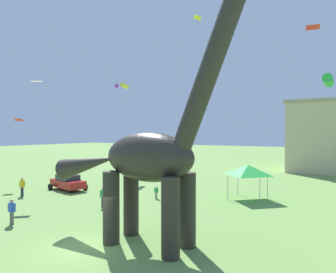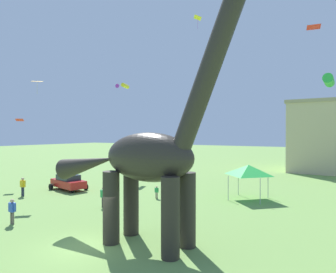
{
  "view_description": "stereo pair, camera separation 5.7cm",
  "coord_description": "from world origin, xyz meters",
  "px_view_note": "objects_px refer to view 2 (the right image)",
  "views": [
    {
      "loc": [
        11.4,
        -10.61,
        5.76
      ],
      "look_at": [
        2.77,
        3.66,
        5.57
      ],
      "focal_mm": 32.01,
      "sensor_mm": 36.0,
      "label": 1
    },
    {
      "loc": [
        11.45,
        -10.58,
        5.76
      ],
      "look_at": [
        2.77,
        3.66,
        5.57
      ],
      "focal_mm": 32.01,
      "sensor_mm": 36.0,
      "label": 2
    }
  ],
  "objects_px": {
    "dinosaur_sculpture": "(148,157)",
    "person_watching_child": "(103,195)",
    "kite_near_high": "(333,80)",
    "kite_high_right": "(37,81)",
    "kite_drifting": "(124,86)",
    "person_strolling_adult": "(23,185)",
    "kite_high_left": "(20,120)",
    "festival_canopy_tent": "(249,170)",
    "kite_far_right": "(314,27)",
    "person_far_spectator": "(157,191)",
    "kite_near_low": "(198,18)",
    "parked_sedan_left": "(68,182)",
    "person_near_flyer": "(12,209)"
  },
  "relations": [
    {
      "from": "festival_canopy_tent",
      "to": "kite_far_right",
      "type": "xyz_separation_m",
      "value": [
        4.07,
        10.31,
        14.75
      ]
    },
    {
      "from": "kite_drifting",
      "to": "person_near_flyer",
      "type": "bearing_deg",
      "value": -68.19
    },
    {
      "from": "person_far_spectator",
      "to": "festival_canopy_tent",
      "type": "bearing_deg",
      "value": -15.13
    },
    {
      "from": "person_watching_child",
      "to": "festival_canopy_tent",
      "type": "xyz_separation_m",
      "value": [
        8.72,
        8.74,
        1.58
      ]
    },
    {
      "from": "kite_drifting",
      "to": "person_strolling_adult",
      "type": "bearing_deg",
      "value": -85.88
    },
    {
      "from": "kite_near_high",
      "to": "kite_high_right",
      "type": "height_order",
      "value": "kite_high_right"
    },
    {
      "from": "person_near_flyer",
      "to": "kite_far_right",
      "type": "height_order",
      "value": "kite_far_right"
    },
    {
      "from": "kite_drifting",
      "to": "kite_high_left",
      "type": "xyz_separation_m",
      "value": [
        -5.19,
        -11.88,
        -4.99
      ]
    },
    {
      "from": "person_strolling_adult",
      "to": "kite_drifting",
      "type": "distance_m",
      "value": 19.24
    },
    {
      "from": "parked_sedan_left",
      "to": "kite_near_high",
      "type": "relative_size",
      "value": 1.8
    },
    {
      "from": "person_near_flyer",
      "to": "festival_canopy_tent",
      "type": "height_order",
      "value": "festival_canopy_tent"
    },
    {
      "from": "kite_high_left",
      "to": "kite_high_right",
      "type": "xyz_separation_m",
      "value": [
        5.78,
        -1.83,
        3.54
      ]
    },
    {
      "from": "dinosaur_sculpture",
      "to": "kite_high_left",
      "type": "bearing_deg",
      "value": -170.3
    },
    {
      "from": "person_watching_child",
      "to": "kite_high_left",
      "type": "xyz_separation_m",
      "value": [
        -15.55,
        2.98,
        6.27
      ]
    },
    {
      "from": "parked_sedan_left",
      "to": "kite_far_right",
      "type": "height_order",
      "value": "kite_far_right"
    },
    {
      "from": "person_strolling_adult",
      "to": "kite_high_right",
      "type": "bearing_deg",
      "value": 16.49
    },
    {
      "from": "person_strolling_adult",
      "to": "person_near_flyer",
      "type": "relative_size",
      "value": 1.07
    },
    {
      "from": "dinosaur_sculpture",
      "to": "parked_sedan_left",
      "type": "height_order",
      "value": "dinosaur_sculpture"
    },
    {
      "from": "parked_sedan_left",
      "to": "kite_near_low",
      "type": "relative_size",
      "value": 5.45
    },
    {
      "from": "kite_high_left",
      "to": "kite_far_right",
      "type": "relative_size",
      "value": 0.65
    },
    {
      "from": "festival_canopy_tent",
      "to": "kite_near_low",
      "type": "height_order",
      "value": "kite_near_low"
    },
    {
      "from": "festival_canopy_tent",
      "to": "kite_drifting",
      "type": "height_order",
      "value": "kite_drifting"
    },
    {
      "from": "dinosaur_sculpture",
      "to": "kite_drifting",
      "type": "xyz_separation_m",
      "value": [
        -17.71,
        19.36,
        7.7
      ]
    },
    {
      "from": "festival_canopy_tent",
      "to": "person_far_spectator",
      "type": "bearing_deg",
      "value": -150.57
    },
    {
      "from": "person_near_flyer",
      "to": "person_far_spectator",
      "type": "bearing_deg",
      "value": -84.23
    },
    {
      "from": "person_near_flyer",
      "to": "kite_far_right",
      "type": "relative_size",
      "value": 1.04
    },
    {
      "from": "dinosaur_sculpture",
      "to": "kite_high_left",
      "type": "relative_size",
      "value": 12.58
    },
    {
      "from": "person_far_spectator",
      "to": "person_near_flyer",
      "type": "relative_size",
      "value": 0.69
    },
    {
      "from": "kite_drifting",
      "to": "kite_near_high",
      "type": "height_order",
      "value": "kite_drifting"
    },
    {
      "from": "person_far_spectator",
      "to": "kite_high_right",
      "type": "height_order",
      "value": "kite_high_right"
    },
    {
      "from": "person_watching_child",
      "to": "person_near_flyer",
      "type": "xyz_separation_m",
      "value": [
        -1.96,
        -6.13,
        0.0
      ]
    },
    {
      "from": "parked_sedan_left",
      "to": "kite_high_left",
      "type": "distance_m",
      "value": 9.86
    },
    {
      "from": "person_watching_child",
      "to": "parked_sedan_left",
      "type": "bearing_deg",
      "value": -113.35
    },
    {
      "from": "person_far_spectator",
      "to": "kite_high_left",
      "type": "height_order",
      "value": "kite_high_left"
    },
    {
      "from": "person_watching_child",
      "to": "festival_canopy_tent",
      "type": "height_order",
      "value": "festival_canopy_tent"
    },
    {
      "from": "kite_drifting",
      "to": "kite_far_right",
      "type": "xyz_separation_m",
      "value": [
        23.15,
        4.18,
        5.06
      ]
    },
    {
      "from": "person_near_flyer",
      "to": "kite_far_right",
      "type": "bearing_deg",
      "value": -95.9
    },
    {
      "from": "dinosaur_sculpture",
      "to": "person_strolling_adult",
      "type": "bearing_deg",
      "value": -164.98
    },
    {
      "from": "dinosaur_sculpture",
      "to": "person_watching_child",
      "type": "distance_m",
      "value": 9.32
    },
    {
      "from": "person_watching_child",
      "to": "kite_high_left",
      "type": "height_order",
      "value": "kite_high_left"
    },
    {
      "from": "festival_canopy_tent",
      "to": "kite_drifting",
      "type": "xyz_separation_m",
      "value": [
        -19.08,
        6.12,
        9.69
      ]
    },
    {
      "from": "person_watching_child",
      "to": "kite_high_right",
      "type": "bearing_deg",
      "value": -96.93
    },
    {
      "from": "kite_near_high",
      "to": "kite_high_left",
      "type": "distance_m",
      "value": 31.22
    },
    {
      "from": "festival_canopy_tent",
      "to": "kite_far_right",
      "type": "distance_m",
      "value": 18.45
    },
    {
      "from": "kite_near_low",
      "to": "person_strolling_adult",
      "type": "bearing_deg",
      "value": -174.79
    },
    {
      "from": "dinosaur_sculpture",
      "to": "festival_canopy_tent",
      "type": "distance_m",
      "value": 13.45
    },
    {
      "from": "person_strolling_adult",
      "to": "dinosaur_sculpture",
      "type": "bearing_deg",
      "value": -102.02
    },
    {
      "from": "kite_near_high",
      "to": "person_watching_child",
      "type": "bearing_deg",
      "value": -152.41
    },
    {
      "from": "person_far_spectator",
      "to": "person_near_flyer",
      "type": "bearing_deg",
      "value": -153.25
    },
    {
      "from": "kite_near_high",
      "to": "kite_high_right",
      "type": "distance_m",
      "value": 25.88
    }
  ]
}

